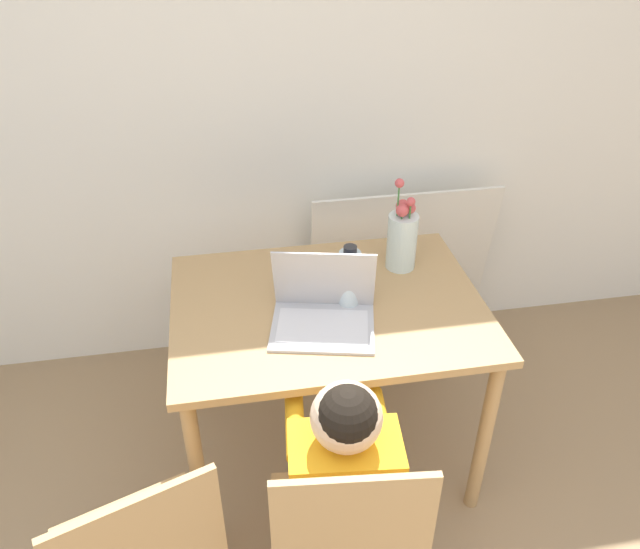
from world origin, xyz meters
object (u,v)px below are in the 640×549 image
chair_occupied (345,547)px  flower_vase (402,237)px  person_seated (342,470)px  laptop (323,307)px  water_bottle (349,278)px

chair_occupied → flower_vase: flower_vase is taller
person_seated → laptop: (0.04, 0.52, 0.17)m
person_seated → laptop: bearing=-88.4°
laptop → chair_occupied: bearing=-81.9°
chair_occupied → water_bottle: 0.83m
laptop → flower_vase: bearing=52.4°
chair_occupied → person_seated: (0.01, 0.13, 0.16)m
water_bottle → person_seated: bearing=-103.5°
person_seated → flower_vase: flower_vase is taller
laptop → flower_vase: 0.45m
chair_occupied → laptop: bearing=-88.7°
laptop → water_bottle: laptop is taller
laptop → flower_vase: (0.34, 0.28, 0.07)m
person_seated → water_bottle: bearing=-97.4°
chair_occupied → flower_vase: bearing=-107.2°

